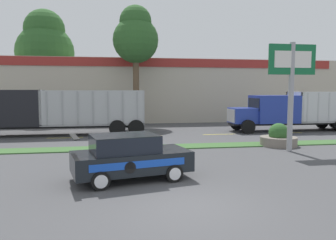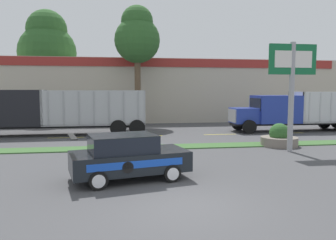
% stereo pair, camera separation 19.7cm
% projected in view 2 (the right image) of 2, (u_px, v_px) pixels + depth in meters
% --- Properties ---
extents(ground_plane, '(600.00, 600.00, 0.00)m').
position_uv_depth(ground_plane, '(185.00, 206.00, 9.10)').
color(ground_plane, '#474749').
extents(grass_verge, '(120.00, 1.48, 0.06)m').
position_uv_depth(grass_verge, '(152.00, 147.00, 18.27)').
color(grass_verge, '#3D6633').
rests_on(grass_verge, ground_plane).
extents(centre_line_3, '(2.40, 0.14, 0.01)m').
position_uv_depth(centre_line_3, '(66.00, 138.00, 22.14)').
color(centre_line_3, yellow).
rests_on(centre_line_3, ground_plane).
extents(centre_line_4, '(2.40, 0.14, 0.01)m').
position_uv_depth(centre_line_4, '(146.00, 136.00, 22.95)').
color(centre_line_4, yellow).
rests_on(centre_line_4, ground_plane).
extents(centre_line_5, '(2.40, 0.14, 0.01)m').
position_uv_depth(centre_line_5, '(220.00, 134.00, 23.76)').
color(centre_line_5, yellow).
rests_on(centre_line_5, ground_plane).
extents(centre_line_6, '(2.40, 0.14, 0.01)m').
position_uv_depth(centre_line_6, '(289.00, 133.00, 24.56)').
color(centre_line_6, yellow).
rests_on(centre_line_6, ground_plane).
extents(dump_truck_lead, '(11.52, 2.59, 3.08)m').
position_uv_depth(dump_truck_lead, '(291.00, 112.00, 25.66)').
color(dump_truck_lead, black).
rests_on(dump_truck_lead, ground_plane).
extents(dump_truck_trail, '(12.43, 2.60, 3.23)m').
position_uv_depth(dump_truck_trail, '(41.00, 113.00, 23.09)').
color(dump_truck_trail, black).
rests_on(dump_truck_trail, ground_plane).
extents(rally_car, '(4.44, 2.76, 1.67)m').
position_uv_depth(rally_car, '(128.00, 156.00, 11.73)').
color(rally_car, black).
rests_on(rally_car, ground_plane).
extents(store_sign_post, '(2.53, 0.28, 5.65)m').
position_uv_depth(store_sign_post, '(292.00, 75.00, 16.80)').
color(store_sign_post, '#9E9EA3').
rests_on(store_sign_post, ground_plane).
extents(stone_planter, '(2.07, 2.07, 1.32)m').
position_uv_depth(stone_planter, '(279.00, 138.00, 18.80)').
color(stone_planter, slate).
rests_on(stone_planter, ground_plane).
extents(store_building_backdrop, '(40.42, 12.10, 6.28)m').
position_uv_depth(store_building_backdrop, '(142.00, 91.00, 37.16)').
color(store_building_backdrop, '#BCB29E').
rests_on(store_building_backdrop, ground_plane).
extents(tree_behind_left, '(4.04, 4.04, 10.65)m').
position_uv_depth(tree_behind_left, '(137.00, 37.00, 28.92)').
color(tree_behind_left, brown).
rests_on(tree_behind_left, ground_plane).
extents(tree_behind_centre, '(5.67, 5.67, 11.17)m').
position_uv_depth(tree_behind_centre, '(47.00, 48.00, 32.65)').
color(tree_behind_centre, brown).
rests_on(tree_behind_centre, ground_plane).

